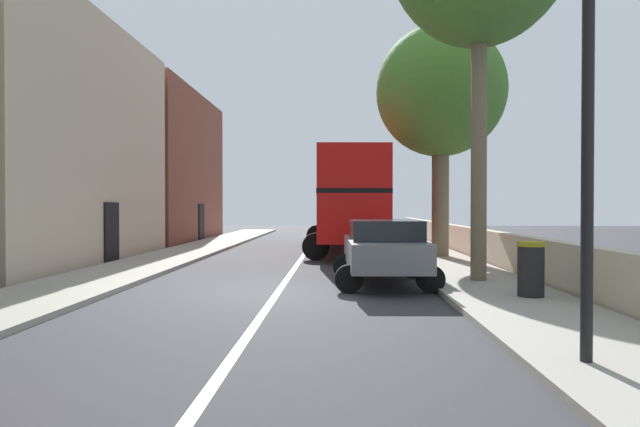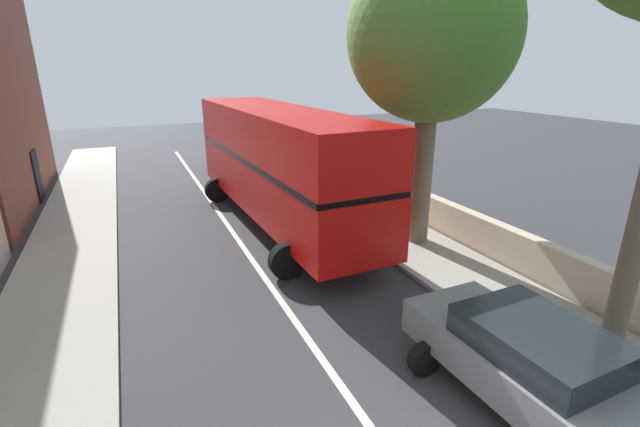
% 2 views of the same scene
% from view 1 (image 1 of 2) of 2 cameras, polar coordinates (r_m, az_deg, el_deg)
% --- Properties ---
extents(ground_plane, '(84.00, 84.00, 0.00)m').
position_cam_1_polar(ground_plane, '(12.18, -4.56, -8.47)').
color(ground_plane, '#333338').
extents(road_centre_line, '(0.16, 54.00, 0.01)m').
position_cam_1_polar(road_centre_line, '(12.18, -4.56, -8.45)').
color(road_centre_line, silver).
rests_on(road_centre_line, ground).
extents(sidewalk_left, '(2.60, 60.00, 0.12)m').
position_cam_1_polar(sidewalk_left, '(13.62, -25.69, -7.30)').
color(sidewalk_left, '#9E998E').
rests_on(sidewalk_left, ground).
extents(sidewalk_right, '(2.60, 60.00, 0.12)m').
position_cam_1_polar(sidewalk_right, '(12.60, 18.39, -7.92)').
color(sidewalk_right, '#9E998E').
rests_on(sidewalk_right, ground).
extents(boundary_wall_right, '(0.36, 54.00, 1.15)m').
position_cam_1_polar(boundary_wall_right, '(13.06, 24.97, -5.36)').
color(boundary_wall_right, beige).
rests_on(boundary_wall_right, ground).
extents(double_decker_bus, '(3.86, 11.42, 4.06)m').
position_cam_1_polar(double_decker_bus, '(22.95, 2.77, 1.76)').
color(double_decker_bus, red).
rests_on(double_decker_bus, ground).
extents(parked_car_grey_right_0, '(2.55, 4.13, 1.62)m').
position_cam_1_polar(parked_car_grey_right_0, '(13.18, 6.90, -3.69)').
color(parked_car_grey_right_0, slate).
rests_on(parked_car_grey_right_0, ground).
extents(parked_car_grey_right_3, '(2.45, 4.28, 1.64)m').
position_cam_1_polar(parked_car_grey_right_3, '(32.68, 3.92, -1.04)').
color(parked_car_grey_right_3, slate).
rests_on(parked_car_grey_right_3, ground).
extents(street_tree_right_3, '(4.75, 4.75, 8.52)m').
position_cam_1_polar(street_tree_right_3, '(20.43, 12.93, 12.63)').
color(street_tree_right_3, brown).
rests_on(street_tree_right_3, sidewalk_right).
extents(lamppost_right, '(0.32, 0.32, 6.31)m').
position_cam_1_polar(lamppost_right, '(7.19, 27.04, 15.61)').
color(lamppost_right, black).
rests_on(lamppost_right, sidewalk_right).
extents(litter_bin_right, '(0.55, 0.55, 1.12)m').
position_cam_1_polar(litter_bin_right, '(11.61, 21.86, -5.57)').
color(litter_bin_right, black).
rests_on(litter_bin_right, sidewalk_right).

